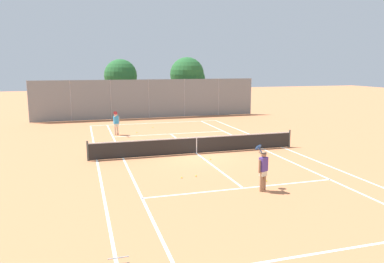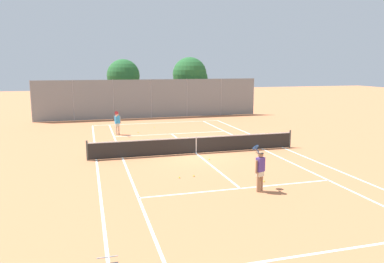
{
  "view_description": "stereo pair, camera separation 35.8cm",
  "coord_description": "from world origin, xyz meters",
  "views": [
    {
      "loc": [
        -6.16,
        -19.76,
        4.91
      ],
      "look_at": [
        0.18,
        1.5,
        1.0
      ],
      "focal_mm": 35.0,
      "sensor_mm": 36.0,
      "label": 1
    },
    {
      "loc": [
        -5.81,
        -19.86,
        4.91
      ],
      "look_at": [
        0.18,
        1.5,
        1.0
      ],
      "focal_mm": 35.0,
      "sensor_mm": 36.0,
      "label": 2
    }
  ],
  "objects": [
    {
      "name": "ground_plane",
      "position": [
        0.0,
        0.0,
        0.0
      ],
      "size": [
        120.0,
        120.0,
        0.0
      ],
      "primitive_type": "plane",
      "color": "#CC7A4C"
    },
    {
      "name": "court_line_markings",
      "position": [
        0.0,
        0.0,
        0.0
      ],
      "size": [
        11.1,
        23.9,
        0.01
      ],
      "color": "white",
      "rests_on": "ground"
    },
    {
      "name": "tennis_net",
      "position": [
        0.0,
        0.0,
        0.51
      ],
      "size": [
        12.0,
        0.1,
        1.07
      ],
      "color": "#474C47",
      "rests_on": "ground"
    },
    {
      "name": "player_near_side",
      "position": [
        0.59,
        -6.91,
        0.93
      ],
      "size": [
        0.46,
        0.88,
        1.77
      ],
      "color": "#936B4C",
      "rests_on": "ground"
    },
    {
      "name": "player_far_left",
      "position": [
        -3.81,
        7.13,
        0.93
      ],
      "size": [
        0.49,
        0.87,
        1.77
      ],
      "color": "beige",
      "rests_on": "ground"
    },
    {
      "name": "loose_tennis_ball_0",
      "position": [
        -0.7,
        9.59,
        0.03
      ],
      "size": [
        0.07,
        0.07,
        0.07
      ],
      "primitive_type": "sphere",
      "color": "#D1DB33",
      "rests_on": "ground"
    },
    {
      "name": "loose_tennis_ball_1",
      "position": [
        -2.31,
        7.44,
        0.03
      ],
      "size": [
        0.07,
        0.07,
        0.07
      ],
      "primitive_type": "sphere",
      "color": "#D1DB33",
      "rests_on": "ground"
    },
    {
      "name": "loose_tennis_ball_2",
      "position": [
        1.32,
        -5.87,
        0.03
      ],
      "size": [
        0.07,
        0.07,
        0.07
      ],
      "primitive_type": "sphere",
      "color": "#D1DB33",
      "rests_on": "ground"
    },
    {
      "name": "loose_tennis_ball_3",
      "position": [
        -2.04,
        -4.37,
        0.03
      ],
      "size": [
        0.07,
        0.07,
        0.07
      ],
      "primitive_type": "sphere",
      "color": "#D1DB33",
      "rests_on": "ground"
    },
    {
      "name": "loose_tennis_ball_4",
      "position": [
        -1.36,
        -4.31,
        0.03
      ],
      "size": [
        0.07,
        0.07,
        0.07
      ],
      "primitive_type": "sphere",
      "color": "#D1DB33",
      "rests_on": "ground"
    },
    {
      "name": "loose_tennis_ball_5",
      "position": [
        0.26,
        -1.61,
        0.03
      ],
      "size": [
        0.07,
        0.07,
        0.07
      ],
      "primitive_type": "sphere",
      "color": "#D1DB33",
      "rests_on": "ground"
    },
    {
      "name": "back_fence",
      "position": [
        0.0,
        15.21,
        1.83
      ],
      "size": [
        21.15,
        0.08,
        3.67
      ],
      "color": "gray",
      "rests_on": "ground"
    },
    {
      "name": "tree_behind_left",
      "position": [
        -2.28,
        18.63,
        3.84
      ],
      "size": [
        3.29,
        3.29,
        5.57
      ],
      "color": "brown",
      "rests_on": "ground"
    },
    {
      "name": "tree_behind_right",
      "position": [
        4.61,
        17.58,
        3.91
      ],
      "size": [
        3.61,
        3.49,
        5.78
      ],
      "color": "brown",
      "rests_on": "ground"
    }
  ]
}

